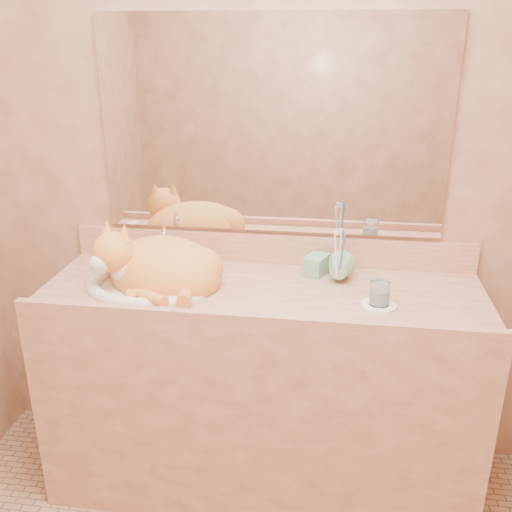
# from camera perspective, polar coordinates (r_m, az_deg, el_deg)

# --- Properties ---
(wall_back) EXTENTS (2.40, 0.02, 2.50)m
(wall_back) POSITION_cam_1_polar(r_m,az_deg,el_deg) (2.20, 1.57, 9.17)
(wall_back) COLOR brown
(wall_back) RESTS_ON ground
(vanity_counter) EXTENTS (1.60, 0.55, 0.85)m
(vanity_counter) POSITION_cam_1_polar(r_m,az_deg,el_deg) (2.28, 0.55, -13.13)
(vanity_counter) COLOR #A06047
(vanity_counter) RESTS_ON floor
(mirror) EXTENTS (1.30, 0.02, 0.80)m
(mirror) POSITION_cam_1_polar(r_m,az_deg,el_deg) (2.16, 1.57, 12.73)
(mirror) COLOR white
(mirror) RESTS_ON wall_back
(sink_basin) EXTENTS (0.55, 0.49, 0.15)m
(sink_basin) POSITION_cam_1_polar(r_m,az_deg,el_deg) (2.11, -10.52, -1.07)
(sink_basin) COLOR white
(sink_basin) RESTS_ON vanity_counter
(faucet) EXTENTS (0.06, 0.12, 0.16)m
(faucet) POSITION_cam_1_polar(r_m,az_deg,el_deg) (2.26, -9.13, 0.81)
(faucet) COLOR white
(faucet) RESTS_ON vanity_counter
(cat) EXTENTS (0.55, 0.50, 0.25)m
(cat) POSITION_cam_1_polar(r_m,az_deg,el_deg) (2.11, -9.91, -0.84)
(cat) COLOR orange
(cat) RESTS_ON sink_basin
(soap_dispenser) EXTENTS (0.10, 0.10, 0.16)m
(soap_dispenser) POSITION_cam_1_polar(r_m,az_deg,el_deg) (2.14, 5.47, -0.24)
(soap_dispenser) COLOR #73B890
(soap_dispenser) RESTS_ON vanity_counter
(toothbrush_cup) EXTENTS (0.12, 0.12, 0.10)m
(toothbrush_cup) POSITION_cam_1_polar(r_m,az_deg,el_deg) (2.10, 8.21, -1.71)
(toothbrush_cup) COLOR #73B890
(toothbrush_cup) RESTS_ON vanity_counter
(toothbrushes) EXTENTS (0.04, 0.04, 0.22)m
(toothbrushes) POSITION_cam_1_polar(r_m,az_deg,el_deg) (2.07, 8.32, 0.36)
(toothbrushes) COLOR white
(toothbrushes) RESTS_ON toothbrush_cup
(saucer) EXTENTS (0.12, 0.12, 0.01)m
(saucer) POSITION_cam_1_polar(r_m,az_deg,el_deg) (1.98, 12.17, -4.84)
(saucer) COLOR white
(saucer) RESTS_ON vanity_counter
(water_glass) EXTENTS (0.07, 0.07, 0.08)m
(water_glass) POSITION_cam_1_polar(r_m,az_deg,el_deg) (1.96, 12.27, -3.64)
(water_glass) COLOR silver
(water_glass) RESTS_ON saucer
(lotion_bottle) EXTENTS (0.05, 0.05, 0.12)m
(lotion_bottle) POSITION_cam_1_polar(r_m,az_deg,el_deg) (2.33, -13.55, 0.55)
(lotion_bottle) COLOR white
(lotion_bottle) RESTS_ON vanity_counter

